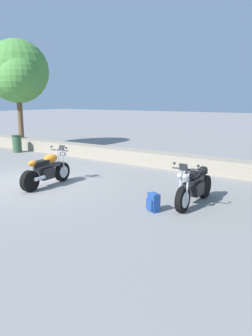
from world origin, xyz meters
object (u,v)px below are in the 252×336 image
object	(u,v)px
trash_bin	(17,144)
leafy_tree_far_left	(18,73)
motorcycle_orange_near_left	(47,170)
motorcycle_black_centre	(194,186)
rider_backpack	(153,202)

from	to	relation	value
trash_bin	leafy_tree_far_left	bearing A→B (deg)	133.24
motorcycle_orange_near_left	leafy_tree_far_left	bearing A→B (deg)	147.50
trash_bin	motorcycle_orange_near_left	bearing A→B (deg)	-29.64
leafy_tree_far_left	motorcycle_black_centre	bearing A→B (deg)	-17.80
motorcycle_black_centre	leafy_tree_far_left	xyz separation A→B (m)	(-11.75, 3.77, 3.51)
motorcycle_orange_near_left	leafy_tree_far_left	size ratio (longest dim) A/B	0.40
rider_backpack	leafy_tree_far_left	distance (m)	12.75
leafy_tree_far_left	motorcycle_orange_near_left	bearing A→B (deg)	-32.50
motorcycle_orange_near_left	motorcycle_black_centre	bearing A→B (deg)	11.19
rider_backpack	leafy_tree_far_left	bearing A→B (deg)	156.70
motorcycle_orange_near_left	trash_bin	distance (m)	7.24
leafy_tree_far_left	trash_bin	size ratio (longest dim) A/B	6.02
motorcycle_black_centre	trash_bin	xyz separation A→B (m)	(-10.74, 2.70, -0.05)
motorcycle_orange_near_left	rider_backpack	distance (m)	3.90
rider_backpack	motorcycle_orange_near_left	bearing A→B (deg)	177.54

